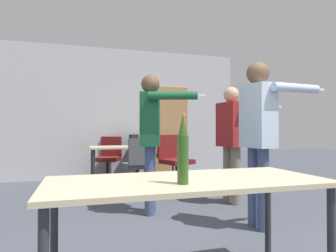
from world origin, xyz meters
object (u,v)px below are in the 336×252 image
office_chair_far_left (109,160)px  office_chair_mid_tucked (139,168)px  office_chair_near_pushed (174,164)px  office_chair_far_right (142,158)px  person_near_casual (152,129)px  person_right_polo (232,133)px  beer_bottle (183,151)px  person_left_plaid (259,126)px

office_chair_far_left → office_chair_mid_tucked: bearing=126.7°
office_chair_near_pushed → office_chair_far_right: office_chair_near_pushed is taller
person_near_casual → office_chair_far_left: 2.79m
office_chair_far_right → office_chair_far_left: office_chair_far_right is taller
person_right_polo → beer_bottle: person_right_polo is taller
office_chair_near_pushed → office_chair_far_right: (-0.30, 1.34, -0.01)m
person_left_plaid → beer_bottle: 1.73m
person_left_plaid → office_chair_far_left: 3.86m
person_left_plaid → person_near_casual: 1.32m
office_chair_near_pushed → office_chair_far_right: 1.37m
person_right_polo → office_chair_far_left: bearing=-154.0°
office_chair_near_pushed → office_chair_far_left: 1.70m
person_near_casual → person_right_polo: size_ratio=1.05×
office_chair_mid_tucked → office_chair_near_pushed: 0.68m
beer_bottle → office_chair_mid_tucked: bearing=83.3°
beer_bottle → person_right_polo: bearing=55.2°
office_chair_mid_tucked → beer_bottle: beer_bottle is taller
person_left_plaid → office_chair_mid_tucked: (-0.89, 2.09, -0.67)m
person_right_polo → office_chair_far_left: 2.99m
person_left_plaid → person_near_casual: person_left_plaid is taller
person_right_polo → office_chair_far_left: (-1.51, 2.52, -0.58)m
person_right_polo → office_chair_mid_tucked: size_ratio=1.83×
person_near_casual → office_chair_mid_tucked: size_ratio=1.91×
office_chair_mid_tucked → office_chair_far_left: (-0.34, 1.50, -0.01)m
person_left_plaid → office_chair_far_left: person_left_plaid is taller
person_left_plaid → office_chair_near_pushed: (-0.23, 2.23, -0.64)m
office_chair_mid_tucked → office_chair_far_right: 1.52m
office_chair_far_left → beer_bottle: beer_bottle is taller
office_chair_near_pushed → office_chair_mid_tucked: bearing=-9.8°
person_left_plaid → office_chair_far_right: bearing=-177.2°
person_left_plaid → person_near_casual: (-0.96, 0.90, -0.03)m
person_right_polo → beer_bottle: bearing=-39.8°
person_right_polo → office_chair_far_right: 2.67m
person_right_polo → office_chair_far_right: size_ratio=1.76×
office_chair_far_right → office_chair_far_left: size_ratio=1.05×
office_chair_far_left → beer_bottle: 4.78m
office_chair_mid_tucked → office_chair_near_pushed: size_ratio=0.95×
person_right_polo → office_chair_mid_tucked: (-1.17, 1.01, -0.58)m
office_chair_near_pushed → person_near_casual: bearing=39.7°
person_right_polo → person_left_plaid: bearing=-19.5°
person_near_casual → office_chair_far_right: size_ratio=1.84×
office_chair_far_right → beer_bottle: 4.81m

